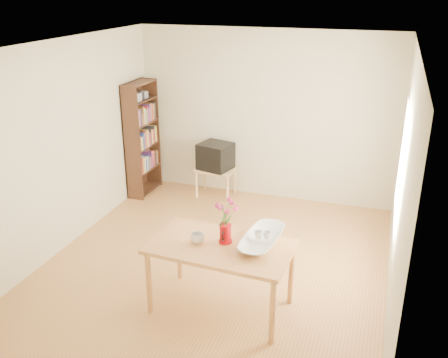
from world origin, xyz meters
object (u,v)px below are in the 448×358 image
(table, at_px, (221,252))
(pitcher, at_px, (225,234))
(television, at_px, (216,156))
(mug, at_px, (197,238))
(bowl, at_px, (262,221))

(table, distance_m, pitcher, 0.19)
(pitcher, bearing_deg, television, 108.56)
(table, height_order, pitcher, pitcher)
(pitcher, distance_m, mug, 0.29)
(pitcher, distance_m, television, 2.94)
(table, relative_size, bowl, 2.89)
(table, bearing_deg, pitcher, 75.13)
(pitcher, height_order, mug, pitcher)
(table, xyz_separation_m, bowl, (0.38, 0.18, 0.32))
(mug, relative_size, bowl, 0.26)
(bowl, bearing_deg, mug, -160.88)
(table, bearing_deg, mug, -169.50)
(pitcher, distance_m, bowl, 0.40)
(mug, relative_size, television, 0.24)
(pitcher, bearing_deg, table, -110.77)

